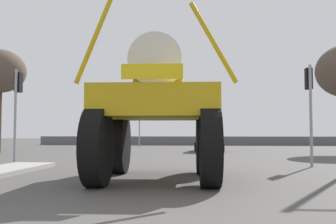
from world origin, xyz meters
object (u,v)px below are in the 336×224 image
Objects in this scene: oversize_sprayer at (158,111)px; sedan_ahead at (208,141)px; traffic_signal_far_right at (140,116)px; bare_tree_left at (0,72)px; traffic_signal_near_left at (17,95)px; traffic_signal_near_right at (309,93)px; traffic_signal_far_left at (122,115)px.

oversize_sprayer reaches higher than sedan_ahead.
bare_tree_left is at bearing -124.22° from traffic_signal_far_right.
bare_tree_left is (-11.95, 13.14, 3.35)m from oversize_sprayer.
traffic_signal_near_left reaches higher than sedan_ahead.
traffic_signal_near_left is 1.00× the size of traffic_signal_near_right.
traffic_signal_near_right reaches higher than traffic_signal_far_right.
traffic_signal_far_left is at bearing 11.97° from oversize_sprayer.
traffic_signal_near_right is 0.59× the size of bare_tree_left.
traffic_signal_near_left is at bearing 52.13° from oversize_sprayer.
bare_tree_left is (-13.65, -2.56, 4.59)m from sedan_ahead.
sedan_ahead is at bearing 10.60° from bare_tree_left.
traffic_signal_near_right is at bearing -0.00° from traffic_signal_near_left.
traffic_signal_far_left is (-11.60, 19.55, 0.02)m from traffic_signal_near_right.
traffic_signal_far_left is at bearing -179.96° from traffic_signal_far_right.
bare_tree_left is (-7.50, -11.03, 2.44)m from traffic_signal_far_right.
traffic_signal_far_right is at bearing 55.78° from bare_tree_left.
bare_tree_left reaches higher than oversize_sprayer.
traffic_signal_far_left reaches higher than sedan_ahead.
traffic_signal_near_right is (5.46, 4.63, 0.95)m from oversize_sprayer.
oversize_sprayer is 7.22m from traffic_signal_near_right.
oversize_sprayer is 0.77× the size of bare_tree_left.
bare_tree_left is at bearing 122.78° from traffic_signal_near_left.
traffic_signal_near_right is at bearing -26.07° from bare_tree_left.
bare_tree_left reaches higher than traffic_signal_far_left.
traffic_signal_far_right is (-6.15, 8.48, 2.14)m from sedan_ahead.
oversize_sprayer is 1.31× the size of traffic_signal_near_left.
traffic_signal_far_left reaches higher than traffic_signal_near_left.
sedan_ahead is 1.04× the size of traffic_signal_far_left.
oversize_sprayer is 1.30× the size of traffic_signal_far_left.
traffic_signal_near_right is 1.01× the size of traffic_signal_far_right.
traffic_signal_far_left is at bearing 120.68° from traffic_signal_near_right.
sedan_ahead is 13.93m from traffic_signal_near_left.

